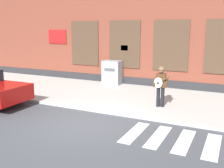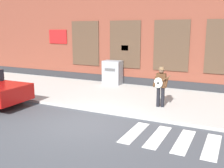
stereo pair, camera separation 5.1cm
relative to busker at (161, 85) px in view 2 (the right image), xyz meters
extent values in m
plane|color=#424449|center=(-1.89, -2.88, -1.07)|extent=(160.00, 160.00, 0.00)
cube|color=#ADAAA3|center=(-1.89, 1.14, -1.02)|extent=(28.00, 5.35, 0.12)
cube|color=brown|center=(-1.89, 5.81, 2.84)|extent=(28.00, 4.00, 7.83)
cube|color=#28282B|center=(-1.89, 3.79, -0.80)|extent=(28.00, 0.04, 0.55)
cube|color=#473323|center=(-5.96, 3.78, 1.38)|extent=(1.93, 0.06, 2.73)
cube|color=black|center=(-5.96, 3.77, 1.38)|extent=(1.81, 0.03, 2.61)
cube|color=#473323|center=(-3.25, 3.78, 1.38)|extent=(1.93, 0.06, 2.73)
cube|color=black|center=(-3.25, 3.77, 1.38)|extent=(1.81, 0.03, 2.61)
cube|color=#473323|center=(-0.54, 3.78, 1.38)|extent=(1.93, 0.06, 2.73)
cube|color=black|center=(-0.54, 3.77, 1.38)|extent=(1.81, 0.03, 2.61)
cube|color=red|center=(-8.06, 3.77, 1.77)|extent=(1.40, 0.04, 0.90)
cube|color=yellow|center=(-3.25, 3.76, 1.18)|extent=(0.44, 0.02, 0.30)
cube|color=silver|center=(-0.03, -2.84, -1.07)|extent=(0.42, 1.90, 0.01)
cube|color=silver|center=(0.76, -2.84, -1.07)|extent=(0.42, 1.90, 0.01)
cube|color=silver|center=(1.56, -2.84, -1.07)|extent=(0.42, 1.90, 0.01)
cube|color=silver|center=(2.36, -2.84, -1.07)|extent=(0.42, 1.90, 0.01)
cube|color=silver|center=(-5.18, -2.18, -0.34)|extent=(0.06, 0.24, 0.12)
cube|color=silver|center=(-5.17, -3.32, -0.34)|extent=(0.06, 0.24, 0.12)
cylinder|color=black|center=(-6.11, -1.89, -0.74)|extent=(0.66, 0.25, 0.66)
cylinder|color=black|center=(0.10, 0.05, -0.54)|extent=(0.15, 0.15, 0.83)
cylinder|color=black|center=(-0.08, 0.01, -0.54)|extent=(0.15, 0.15, 0.83)
cube|color=#4C2D19|center=(0.01, 0.04, 0.17)|extent=(0.40, 0.25, 0.59)
sphere|color=brown|center=(0.01, 0.04, 0.57)|extent=(0.22, 0.22, 0.22)
cylinder|color=olive|center=(0.01, 0.04, 0.63)|extent=(0.28, 0.28, 0.02)
cylinder|color=olive|center=(0.01, 0.04, 0.68)|extent=(0.18, 0.18, 0.09)
cylinder|color=#4C2D19|center=(0.26, -0.04, 0.13)|extent=(0.14, 0.52, 0.39)
cylinder|color=#4C2D19|center=(-0.22, -0.08, 0.13)|extent=(0.14, 0.52, 0.39)
ellipsoid|color=silver|center=(-0.06, -0.15, 0.09)|extent=(0.37, 0.15, 0.44)
cylinder|color=black|center=(-0.05, -0.21, 0.09)|extent=(0.09, 0.02, 0.09)
cylinder|color=brown|center=(0.21, -0.14, 0.27)|extent=(0.47, 0.08, 0.34)
cube|color=gray|center=(-3.85, 3.36, -0.26)|extent=(1.08, 0.69, 1.40)
cube|color=#4C4C4C|center=(-3.85, 3.01, -0.05)|extent=(0.65, 0.02, 0.16)
camera|label=1|loc=(2.81, -10.42, 2.23)|focal=42.00mm
camera|label=2|loc=(2.85, -10.40, 2.23)|focal=42.00mm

